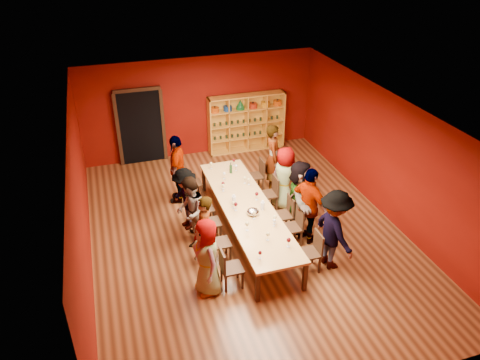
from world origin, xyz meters
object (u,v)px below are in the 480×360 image
at_px(person_left_0, 207,257).
at_px(person_left_1, 204,231).
at_px(chair_person_left_2, 208,221).
at_px(person_right_2, 299,196).
at_px(chair_person_right_4, 258,173).
at_px(chair_person_right_2, 286,212).
at_px(chair_person_right_1, 295,225).
at_px(spittoon_bowl, 253,212).
at_px(chair_person_left_3, 201,207).
at_px(chair_person_right_0, 313,250).
at_px(chair_person_left_1, 217,241).
at_px(person_left_4, 178,169).
at_px(person_right_3, 285,178).
at_px(shelving_unit, 246,120).
at_px(chair_person_left_4, 190,181).
at_px(person_left_3, 185,199).
at_px(wine_bottle, 231,169).
at_px(chair_person_left_0, 228,266).
at_px(tasting_table, 247,208).
at_px(person_right_1, 309,206).
at_px(person_right_4, 273,157).
at_px(person_left_2, 190,211).
at_px(person_right_0, 334,230).
at_px(chair_person_right_3, 271,192).

distance_m(person_left_0, person_left_1, 0.86).
relative_size(chair_person_left_2, person_right_2, 0.50).
bearing_deg(chair_person_right_4, chair_person_right_2, -90.00).
distance_m(chair_person_right_1, spittoon_bowl, 0.99).
relative_size(chair_person_right_2, spittoon_bowl, 3.19).
bearing_deg(chair_person_left_3, chair_person_right_0, -51.49).
height_order(person_left_0, person_left_1, person_left_0).
relative_size(chair_person_left_1, chair_person_left_2, 1.00).
bearing_deg(person_left_4, person_right_3, 87.33).
xyz_separation_m(shelving_unit, chair_person_left_4, (-2.31, -2.40, -0.49)).
height_order(person_left_3, wine_bottle, person_left_3).
relative_size(chair_person_left_0, chair_person_right_0, 1.00).
height_order(tasting_table, spittoon_bowl, spittoon_bowl).
bearing_deg(person_right_1, person_left_3, 38.17).
distance_m(chair_person_right_4, person_right_4, 0.59).
relative_size(shelving_unit, person_left_2, 1.46).
relative_size(chair_person_left_0, person_right_3, 0.54).
xyz_separation_m(shelving_unit, chair_person_left_3, (-2.31, -3.65, -0.49)).
bearing_deg(chair_person_right_2, tasting_table, 170.02).
relative_size(chair_person_right_2, person_right_4, 0.48).
relative_size(person_right_1, person_right_3, 1.12).
bearing_deg(shelving_unit, person_right_3, -92.27).
bearing_deg(wine_bottle, person_left_1, -118.46).
xyz_separation_m(person_left_3, chair_person_right_1, (2.18, -1.35, -0.28)).
xyz_separation_m(chair_person_left_1, person_left_2, (-0.38, 0.79, 0.33)).
xyz_separation_m(person_right_0, spittoon_bowl, (-1.32, 1.26, -0.08)).
xyz_separation_m(person_right_3, wine_bottle, (-1.16, 0.79, 0.04)).
bearing_deg(person_right_0, person_left_4, 29.04).
relative_size(chair_person_left_4, person_right_1, 0.48).
bearing_deg(chair_person_left_1, shelving_unit, 65.49).
xyz_separation_m(shelving_unit, chair_person_right_0, (-0.49, -5.94, -0.49)).
relative_size(person_left_2, chair_person_left_4, 1.85).
bearing_deg(person_left_0, person_right_1, 102.74).
relative_size(person_left_1, chair_person_left_3, 1.82).
bearing_deg(spittoon_bowl, person_right_3, 43.63).
distance_m(chair_person_left_3, chair_person_right_3, 1.83).
bearing_deg(person_right_0, chair_person_left_3, 37.86).
height_order(person_left_4, person_right_2, person_left_4).
xyz_separation_m(shelving_unit, person_left_1, (-2.57, -5.06, -0.17)).
height_order(chair_person_left_0, chair_person_left_2, same).
distance_m(chair_person_left_1, person_left_1, 0.41).
bearing_deg(person_left_3, chair_person_right_4, 105.11).
bearing_deg(person_right_1, person_left_1, 67.99).
height_order(chair_person_right_0, person_right_1, person_right_1).
height_order(person_right_1, wine_bottle, person_right_1).
bearing_deg(chair_person_right_4, person_right_1, -82.76).
height_order(chair_person_left_2, person_right_2, person_right_2).
bearing_deg(chair_person_right_4, chair_person_left_2, -136.16).
relative_size(chair_person_left_4, chair_person_right_4, 1.00).
distance_m(chair_person_left_0, spittoon_bowl, 1.58).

